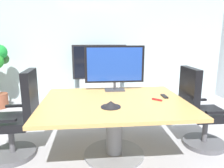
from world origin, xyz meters
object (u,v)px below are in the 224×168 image
object	(u,v)px
office_chair_left	(18,122)
tv_monitor	(115,66)
office_chair_right	(200,114)
wall_display_unit	(100,83)
conference_phone	(111,104)
remote_control	(164,96)
conference_table	(114,114)

from	to	relation	value
office_chair_left	tv_monitor	xyz separation A→B (m)	(1.24, 0.40, 0.63)
office_chair_left	office_chair_right	xyz separation A→B (m)	(2.35, 0.02, 0.00)
office_chair_left	tv_monitor	size ratio (longest dim) A/B	1.30
wall_display_unit	conference_phone	bearing A→B (deg)	-89.77
remote_control	office_chair_left	bearing A→B (deg)	-179.13
office_chair_left	conference_phone	bearing A→B (deg)	70.29
conference_phone	conference_table	bearing A→B (deg)	75.16
conference_table	tv_monitor	world-z (taller)	tv_monitor
conference_table	conference_phone	world-z (taller)	conference_phone
office_chair_right	remote_control	world-z (taller)	office_chair_right
office_chair_left	wall_display_unit	distance (m)	2.47
remote_control	office_chair_right	bearing A→B (deg)	4.26
office_chair_left	remote_control	xyz separation A→B (m)	(1.84, -0.01, 0.28)
office_chair_left	remote_control	bearing A→B (deg)	87.32
office_chair_left	office_chair_right	world-z (taller)	same
remote_control	conference_table	bearing A→B (deg)	-170.48
office_chair_left	office_chair_right	distance (m)	2.35
conference_table	wall_display_unit	size ratio (longest dim) A/B	1.32
office_chair_left	office_chair_right	size ratio (longest dim) A/B	1.00
office_chair_right	conference_phone	xyz separation A→B (m)	(-1.24, -0.36, 0.30)
conference_phone	remote_control	xyz separation A→B (m)	(0.72, 0.34, -0.02)
wall_display_unit	conference_phone	world-z (taller)	wall_display_unit
office_chair_left	remote_control	size ratio (longest dim) A/B	6.41
conference_table	tv_monitor	distance (m)	0.74
conference_table	office_chair_right	distance (m)	1.19
office_chair_left	wall_display_unit	bearing A→B (deg)	151.13
conference_phone	remote_control	distance (m)	0.80
wall_display_unit	remote_control	world-z (taller)	wall_display_unit
office_chair_right	conference_phone	distance (m)	1.33
office_chair_right	remote_control	distance (m)	0.59
tv_monitor	remote_control	distance (m)	0.80
conference_table	wall_display_unit	world-z (taller)	wall_display_unit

